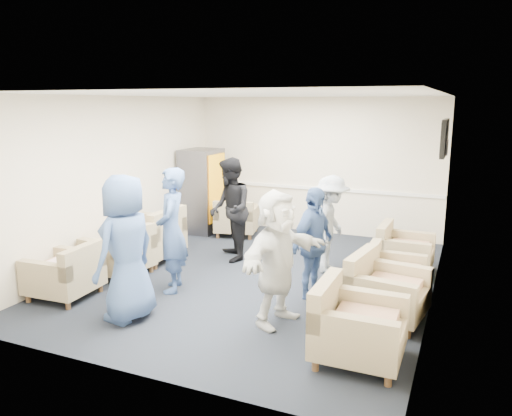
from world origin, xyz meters
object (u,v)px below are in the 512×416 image
at_px(armchair_left_near, 67,275).
at_px(person_mid_left, 172,230).
at_px(armchair_corner, 236,220).
at_px(person_front_left, 126,248).
at_px(person_back_left, 230,210).
at_px(person_front_right, 277,258).
at_px(armchair_right_near, 354,328).
at_px(armchair_right_midfar, 391,276).
at_px(person_back_right, 331,225).
at_px(armchair_left_far, 152,238).
at_px(armchair_right_far, 402,252).
at_px(armchair_left_mid, 121,254).
at_px(armchair_right_midnear, 383,292).
at_px(vending_machine, 202,191).
at_px(person_mid_right, 313,244).

relative_size(armchair_left_near, person_mid_left, 0.49).
bearing_deg(armchair_corner, person_front_left, 83.42).
relative_size(person_back_left, person_front_right, 1.06).
xyz_separation_m(armchair_right_near, person_front_left, (-2.73, -0.07, 0.54)).
height_order(armchair_right_midfar, person_back_right, person_back_right).
height_order(armchair_right_midfar, person_mid_left, person_mid_left).
height_order(person_mid_left, person_front_right, person_mid_left).
relative_size(person_front_left, person_front_right, 1.10).
distance_m(armchair_left_far, armchair_right_far, 4.05).
distance_m(person_front_left, person_back_right, 3.19).
relative_size(armchair_right_near, armchair_right_far, 1.07).
relative_size(armchair_corner, person_front_right, 0.58).
distance_m(armchair_right_midfar, person_back_left, 2.86).
distance_m(armchair_left_mid, armchair_right_near, 3.98).
distance_m(person_mid_left, person_back_right, 2.43).
bearing_deg(person_back_right, person_front_left, 145.06).
bearing_deg(armchair_left_near, person_front_left, 76.48).
relative_size(armchair_right_midnear, person_front_right, 0.60).
bearing_deg(person_front_right, vending_machine, 55.58).
distance_m(armchair_right_near, person_mid_left, 2.96).
height_order(person_back_left, person_back_right, person_back_left).
distance_m(armchair_left_near, person_back_right, 3.86).
distance_m(armchair_right_midnear, person_front_left, 3.14).
distance_m(armchair_right_near, armchair_right_midfar, 1.88).
height_order(armchair_left_near, person_mid_left, person_mid_left).
relative_size(armchair_right_far, vending_machine, 0.48).
xyz_separation_m(armchair_right_near, armchair_right_midnear, (0.11, 1.13, -0.01)).
relative_size(armchair_left_near, armchair_left_mid, 0.90).
distance_m(vending_machine, person_mid_right, 4.02).
xyz_separation_m(armchair_right_midnear, person_front_right, (-1.15, -0.60, 0.47)).
bearing_deg(person_mid_right, armchair_right_midnear, -92.66).
relative_size(person_front_left, person_back_right, 1.17).
bearing_deg(armchair_right_midfar, armchair_corner, 56.95).
distance_m(person_back_left, person_mid_right, 2.07).
xyz_separation_m(armchair_left_near, armchair_right_midnear, (4.02, 0.98, 0.02)).
height_order(vending_machine, person_mid_left, person_mid_left).
xyz_separation_m(armchair_left_near, person_mid_right, (3.04, 1.29, 0.44)).
distance_m(armchair_corner, person_front_right, 4.09).
bearing_deg(armchair_left_near, armchair_right_far, 122.74).
distance_m(person_back_right, person_front_right, 2.04).
bearing_deg(armchair_left_mid, armchair_right_far, 123.14).
bearing_deg(armchair_left_mid, person_back_left, 146.95).
relative_size(armchair_right_far, person_mid_right, 0.54).
relative_size(armchair_left_far, person_mid_left, 0.55).
bearing_deg(armchair_right_near, person_mid_left, 70.83).
relative_size(armchair_right_midfar, vending_machine, 0.45).
distance_m(armchair_right_near, person_back_left, 3.68).
height_order(armchair_left_near, armchair_right_far, armchair_left_near).
xyz_separation_m(armchair_right_near, person_front_right, (-1.03, 0.53, 0.46)).
bearing_deg(person_mid_left, armchair_right_midfar, 83.46).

